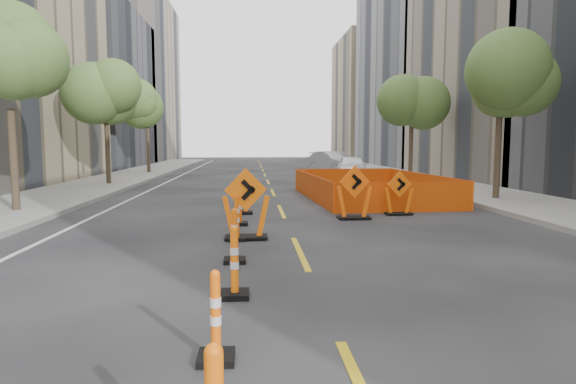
{
  "coord_description": "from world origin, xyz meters",
  "views": [
    {
      "loc": [
        -1.0,
        -5.69,
        2.26
      ],
      "look_at": [
        -0.12,
        5.58,
        1.1
      ],
      "focal_mm": 30.0,
      "sensor_mm": 36.0,
      "label": 1
    }
  ],
  "objects": [
    {
      "name": "ground_plane",
      "position": [
        0.0,
        0.0,
        0.0
      ],
      "size": [
        140.0,
        140.0,
        0.0
      ],
      "primitive_type": "plane",
      "color": "black"
    },
    {
      "name": "sidewalk_left",
      "position": [
        -9.0,
        12.0,
        0.07
      ],
      "size": [
        4.0,
        90.0,
        0.15
      ],
      "primitive_type": "cube",
      "color": "gray",
      "rests_on": "ground"
    },
    {
      "name": "sidewalk_right",
      "position": [
        9.0,
        12.0,
        0.07
      ],
      "size": [
        4.0,
        90.0,
        0.15
      ],
      "primitive_type": "cube",
      "color": "gray",
      "rests_on": "ground"
    },
    {
      "name": "bld_left_d",
      "position": [
        -17.0,
        39.2,
        7.0
      ],
      "size": [
        12.0,
        16.0,
        14.0
      ],
      "primitive_type": "cube",
      "color": "#4C4C51",
      "rests_on": "ground"
    },
    {
      "name": "bld_left_e",
      "position": [
        -17.0,
        55.6,
        10.0
      ],
      "size": [
        12.0,
        20.0,
        20.0
      ],
      "primitive_type": "cube",
      "color": "gray",
      "rests_on": "ground"
    },
    {
      "name": "bld_right_c",
      "position": [
        17.0,
        23.8,
        7.0
      ],
      "size": [
        12.0,
        16.0,
        14.0
      ],
      "primitive_type": "cube",
      "color": "gray",
      "rests_on": "ground"
    },
    {
      "name": "bld_right_d",
      "position": [
        17.0,
        40.2,
        10.0
      ],
      "size": [
        12.0,
        18.0,
        20.0
      ],
      "primitive_type": "cube",
      "color": "gray",
      "rests_on": "ground"
    },
    {
      "name": "bld_right_e",
      "position": [
        17.0,
        58.6,
        8.0
      ],
      "size": [
        12.0,
        14.0,
        16.0
      ],
      "primitive_type": "cube",
      "color": "tan",
      "rests_on": "ground"
    },
    {
      "name": "tree_l_b",
      "position": [
        -8.4,
        10.0,
        4.53
      ],
      "size": [
        2.8,
        2.8,
        5.95
      ],
      "color": "#382B1E",
      "rests_on": "ground"
    },
    {
      "name": "tree_l_c",
      "position": [
        -8.4,
        20.0,
        4.53
      ],
      "size": [
        2.8,
        2.8,
        5.95
      ],
      "color": "#382B1E",
      "rests_on": "ground"
    },
    {
      "name": "tree_l_d",
      "position": [
        -8.4,
        30.0,
        4.53
      ],
      "size": [
        2.8,
        2.8,
        5.95
      ],
      "color": "#382B1E",
      "rests_on": "ground"
    },
    {
      "name": "tree_r_b",
      "position": [
        8.4,
        12.0,
        4.53
      ],
      "size": [
        2.8,
        2.8,
        5.95
      ],
      "color": "#382B1E",
      "rests_on": "ground"
    },
    {
      "name": "tree_r_c",
      "position": [
        8.4,
        22.0,
        4.53
      ],
      "size": [
        2.8,
        2.8,
        5.95
      ],
      "color": "#382B1E",
      "rests_on": "ground"
    },
    {
      "name": "channelizer_2",
      "position": [
        -1.37,
        -0.85,
        0.49
      ],
      "size": [
        0.38,
        0.38,
        0.97
      ],
      "primitive_type": null,
      "color": "#FD610A",
      "rests_on": "ground"
    },
    {
      "name": "channelizer_3",
      "position": [
        -1.25,
        1.22,
        0.53
      ],
      "size": [
        0.42,
        0.42,
        1.06
      ],
      "primitive_type": null,
      "color": "#FF680A",
      "rests_on": "ground"
    },
    {
      "name": "channelizer_4",
      "position": [
        -1.31,
        3.29,
        0.52
      ],
      "size": [
        0.41,
        0.41,
        1.04
      ],
      "primitive_type": null,
      "color": "#EA5809",
      "rests_on": "ground"
    },
    {
      "name": "channelizer_5",
      "position": [
        -1.33,
        5.37,
        0.53
      ],
      "size": [
        0.42,
        0.42,
        1.06
      ],
      "primitive_type": null,
      "color": "#E15609",
      "rests_on": "ground"
    },
    {
      "name": "channelizer_6",
      "position": [
        -1.31,
        7.44,
        0.56
      ],
      "size": [
        0.44,
        0.44,
        1.13
      ],
      "primitive_type": null,
      "color": "#E05309",
      "rests_on": "ground"
    },
    {
      "name": "channelizer_7",
      "position": [
        -1.17,
        9.51,
        0.56
      ],
      "size": [
        0.44,
        0.44,
        1.12
      ],
      "primitive_type": null,
      "color": "#FF490A",
      "rests_on": "ground"
    },
    {
      "name": "chevron_sign_left",
      "position": [
        -1.12,
        5.51,
        0.84
      ],
      "size": [
        1.25,
        0.93,
        1.67
      ],
      "primitive_type": null,
      "rotation": [
        0.0,
        0.0,
        0.25
      ],
      "color": "orange",
      "rests_on": "ground"
    },
    {
      "name": "chevron_sign_center",
      "position": [
        2.05,
        8.23,
        0.8
      ],
      "size": [
        1.19,
        0.87,
        1.6
      ],
      "primitive_type": null,
      "rotation": [
        0.0,
        0.0,
        0.24
      ],
      "color": "#F8550A",
      "rests_on": "ground"
    },
    {
      "name": "chevron_sign_right",
      "position": [
        3.63,
        8.96,
        0.69
      ],
      "size": [
        1.01,
        0.71,
        1.39
      ],
      "primitive_type": null,
      "rotation": [
        0.0,
        0.0,
        0.18
      ],
      "color": "#DA5409",
      "rests_on": "ground"
    },
    {
      "name": "safety_fence",
      "position": [
        3.76,
        13.44,
        0.5
      ],
      "size": [
        5.13,
        8.25,
        1.0
      ],
      "primitive_type": null,
      "rotation": [
        0.0,
        0.0,
        0.05
      ],
      "color": "#E3590B",
      "rests_on": "ground"
    },
    {
      "name": "parked_car_near",
      "position": [
        5.23,
        23.55,
        0.75
      ],
      "size": [
        2.3,
        4.58,
        1.5
      ],
      "primitive_type": "imported",
      "rotation": [
        0.0,
        0.0,
        -0.13
      ],
      "color": "white",
      "rests_on": "ground"
    },
    {
      "name": "parked_car_mid",
      "position": [
        5.0,
        28.84,
        0.82
      ],
      "size": [
        3.58,
        5.26,
        1.64
      ],
      "primitive_type": "imported",
      "rotation": [
        0.0,
        0.0,
        0.41
      ],
      "color": "#B6B5BB",
      "rests_on": "ground"
    },
    {
      "name": "parked_car_far",
      "position": [
        5.44,
        35.68,
        0.72
      ],
      "size": [
        2.49,
        5.16,
        1.45
      ],
      "primitive_type": "imported",
      "rotation": [
        0.0,
        0.0,
        0.09
      ],
      "color": "black",
      "rests_on": "ground"
    }
  ]
}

